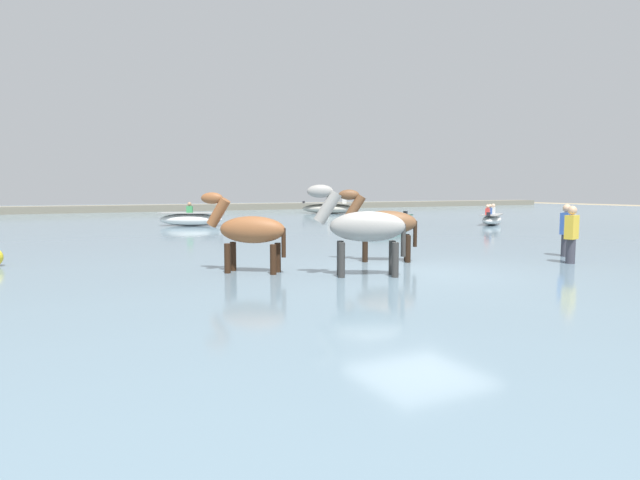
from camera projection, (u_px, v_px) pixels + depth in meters
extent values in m
plane|color=gray|center=(420.00, 288.00, 10.84)|extent=(120.00, 120.00, 0.00)
cube|color=slate|center=(252.00, 239.00, 19.69)|extent=(90.00, 90.00, 0.33)
ellipsoid|color=brown|center=(386.00, 223.00, 12.39)|extent=(1.44, 1.14, 0.56)
cylinder|color=black|center=(365.00, 256.00, 12.34)|extent=(0.13, 0.13, 0.95)
cylinder|color=black|center=(365.00, 254.00, 12.67)|extent=(0.13, 0.13, 0.95)
cylinder|color=black|center=(408.00, 256.00, 12.26)|extent=(0.13, 0.13, 0.95)
cylinder|color=black|center=(407.00, 254.00, 12.59)|extent=(0.13, 0.13, 0.95)
cylinder|color=brown|center=(355.00, 207.00, 12.42)|extent=(0.55, 0.46, 0.64)
ellipsoid|color=brown|center=(349.00, 195.00, 12.40)|extent=(0.51, 0.42, 0.24)
cylinder|color=black|center=(415.00, 234.00, 12.36)|extent=(0.09, 0.09, 0.60)
ellipsoid|color=gray|center=(368.00, 226.00, 10.28)|extent=(1.54, 1.08, 0.59)
cylinder|color=#31312F|center=(341.00, 269.00, 10.16)|extent=(0.14, 0.14, 0.99)
cylinder|color=#31312F|center=(340.00, 266.00, 10.51)|extent=(0.14, 0.14, 0.99)
cylinder|color=#31312F|center=(395.00, 268.00, 10.19)|extent=(0.14, 0.14, 0.99)
cylinder|color=#31312F|center=(392.00, 266.00, 10.54)|extent=(0.14, 0.14, 0.99)
cylinder|color=gray|center=(328.00, 207.00, 10.22)|extent=(0.59, 0.44, 0.67)
ellipsoid|color=gray|center=(320.00, 191.00, 10.19)|extent=(0.54, 0.40, 0.25)
cylinder|color=#31312F|center=(403.00, 240.00, 10.33)|extent=(0.09, 0.09, 0.63)
ellipsoid|color=brown|center=(252.00, 230.00, 10.70)|extent=(1.35, 1.21, 0.54)
cylinder|color=black|center=(228.00, 266.00, 10.70)|extent=(0.13, 0.13, 0.92)
cylinder|color=black|center=(233.00, 264.00, 11.02)|extent=(0.13, 0.13, 0.92)
cylinder|color=black|center=(273.00, 268.00, 10.51)|extent=(0.13, 0.13, 0.92)
cylinder|color=black|center=(278.00, 265.00, 10.83)|extent=(0.13, 0.13, 0.92)
cylinder|color=brown|center=(218.00, 212.00, 10.80)|extent=(0.52, 0.48, 0.62)
ellipsoid|color=brown|center=(212.00, 198.00, 10.80)|extent=(0.49, 0.44, 0.23)
cylinder|color=black|center=(284.00, 243.00, 10.59)|extent=(0.09, 0.09, 0.58)
ellipsoid|color=#B2AD9E|center=(329.00, 209.00, 36.76)|extent=(3.58, 3.72, 0.66)
cube|color=slate|center=(329.00, 204.00, 36.72)|extent=(3.43, 3.57, 0.04)
cube|color=black|center=(304.00, 202.00, 37.37)|extent=(0.20, 0.20, 0.18)
cube|color=white|center=(344.00, 201.00, 36.25)|extent=(0.31, 0.31, 0.30)
sphere|color=beige|center=(344.00, 198.00, 36.23)|extent=(0.18, 0.18, 0.18)
cube|color=white|center=(329.00, 201.00, 36.68)|extent=(0.31, 0.31, 0.30)
sphere|color=tan|center=(329.00, 198.00, 36.65)|extent=(0.18, 0.18, 0.18)
ellipsoid|color=#337556|center=(388.00, 222.00, 23.63)|extent=(2.85, 1.69, 0.50)
cube|color=#1E4634|center=(388.00, 215.00, 23.61)|extent=(2.74, 1.62, 0.04)
cube|color=black|center=(405.00, 213.00, 24.52)|extent=(0.16, 0.19, 0.18)
ellipsoid|color=silver|center=(191.00, 220.00, 24.46)|extent=(3.03, 2.28, 0.57)
cube|color=gray|center=(191.00, 213.00, 24.43)|extent=(2.91, 2.19, 0.04)
cube|color=black|center=(221.00, 211.00, 24.39)|extent=(0.18, 0.20, 0.18)
cube|color=#388E51|center=(190.00, 209.00, 24.27)|extent=(0.31, 0.28, 0.30)
sphere|color=#A37556|center=(189.00, 204.00, 24.24)|extent=(0.18, 0.18, 0.18)
ellipsoid|color=silver|center=(492.00, 220.00, 25.30)|extent=(2.50, 2.20, 0.45)
cube|color=gray|center=(492.00, 215.00, 25.28)|extent=(2.40, 2.11, 0.04)
cube|color=black|center=(488.00, 214.00, 24.18)|extent=(0.19, 0.20, 0.18)
cube|color=white|center=(493.00, 211.00, 25.91)|extent=(0.32, 0.30, 0.30)
sphere|color=beige|center=(493.00, 206.00, 25.89)|extent=(0.18, 0.18, 0.18)
cube|color=#3356A8|center=(490.00, 211.00, 25.30)|extent=(0.32, 0.30, 0.30)
sphere|color=tan|center=(490.00, 206.00, 25.28)|extent=(0.18, 0.18, 0.18)
cube|color=red|center=(488.00, 212.00, 24.67)|extent=(0.32, 0.30, 0.30)
sphere|color=beige|center=(488.00, 206.00, 24.64)|extent=(0.18, 0.18, 0.18)
cylinder|color=#383842|center=(565.00, 252.00, 13.36)|extent=(0.20, 0.20, 0.88)
cube|color=#3356A8|center=(566.00, 224.00, 13.29)|extent=(0.37, 0.29, 0.54)
sphere|color=tan|center=(567.00, 208.00, 13.26)|extent=(0.20, 0.20, 0.20)
cylinder|color=#383842|center=(570.00, 258.00, 12.10)|extent=(0.20, 0.20, 0.88)
cube|color=gold|center=(572.00, 227.00, 12.03)|extent=(0.36, 0.28, 0.54)
sphere|color=tan|center=(572.00, 210.00, 11.99)|extent=(0.20, 0.20, 0.20)
cube|color=#706B5B|center=(147.00, 210.00, 40.41)|extent=(80.00, 2.40, 0.82)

